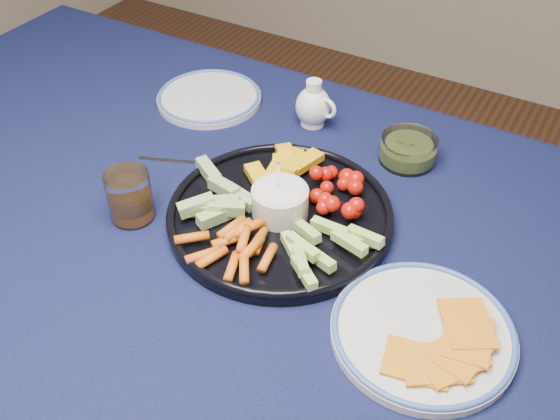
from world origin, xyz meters
The scene contains 9 objects.
dining_table centered at (0.00, 0.00, 0.66)m, with size 1.67×1.07×0.75m.
crudite_platter centered at (0.10, 0.09, 0.77)m, with size 0.37×0.37×0.12m.
creamer_pitcher centered at (0.01, 0.37, 0.79)m, with size 0.09×0.07×0.10m.
pickle_bowl centered at (0.22, 0.35, 0.77)m, with size 0.10×0.10×0.05m.
cheese_plate centered at (0.38, -0.02, 0.76)m, with size 0.25×0.25×0.03m.
juice_tumbler centered at (-0.12, -0.02, 0.78)m, with size 0.07×0.07×0.09m.
fork_left centered at (-0.13, 0.14, 0.75)m, with size 0.14×0.07×0.00m.
fork_right centered at (0.40, -0.06, 0.75)m, with size 0.14×0.09×0.00m.
side_plate_extra centered at (-0.21, 0.33, 0.76)m, with size 0.22×0.22×0.02m.
Camera 1 is at (0.48, -0.56, 1.43)m, focal length 40.00 mm.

